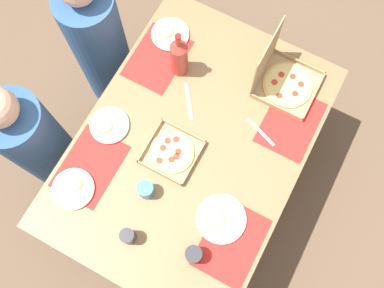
% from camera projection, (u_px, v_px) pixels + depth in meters
% --- Properties ---
extents(ground_plane, '(6.00, 6.00, 0.00)m').
position_uv_depth(ground_plane, '(192.00, 177.00, 2.82)').
color(ground_plane, brown).
extents(dining_table, '(1.50, 1.08, 0.73)m').
position_uv_depth(dining_table, '(192.00, 149.00, 2.21)').
color(dining_table, '#3F3328').
rests_on(dining_table, ground_plane).
extents(placemat_near_left, '(0.36, 0.26, 0.00)m').
position_uv_depth(placemat_near_left, '(231.00, 242.00, 1.98)').
color(placemat_near_left, red).
rests_on(placemat_near_left, dining_table).
extents(placemat_near_right, '(0.36, 0.26, 0.00)m').
position_uv_depth(placemat_near_right, '(291.00, 122.00, 2.16)').
color(placemat_near_right, red).
rests_on(placemat_near_right, dining_table).
extents(placemat_far_left, '(0.36, 0.26, 0.00)m').
position_uv_depth(placemat_far_left, '(90.00, 166.00, 2.09)').
color(placemat_far_left, red).
rests_on(placemat_far_left, dining_table).
extents(placemat_far_right, '(0.36, 0.26, 0.00)m').
position_uv_depth(placemat_far_right, '(158.00, 58.00, 2.26)').
color(placemat_far_right, red).
rests_on(placemat_far_right, dining_table).
extents(pizza_box_center, '(0.25, 0.25, 0.04)m').
position_uv_depth(pizza_box_center, '(172.00, 152.00, 2.10)').
color(pizza_box_center, tan).
rests_on(pizza_box_center, dining_table).
extents(pizza_box_corner_right, '(0.30, 0.30, 0.33)m').
position_uv_depth(pizza_box_corner_right, '(283.00, 79.00, 2.17)').
color(pizza_box_corner_right, tan).
rests_on(pizza_box_corner_right, dining_table).
extents(plate_far_left, '(0.21, 0.21, 0.03)m').
position_uv_depth(plate_far_left, '(73.00, 188.00, 2.05)').
color(plate_far_left, white).
rests_on(plate_far_left, dining_table).
extents(plate_middle, '(0.20, 0.20, 0.03)m').
position_uv_depth(plate_middle, '(109.00, 125.00, 2.14)').
color(plate_middle, white).
rests_on(plate_middle, dining_table).
extents(plate_near_right, '(0.21, 0.21, 0.03)m').
position_uv_depth(plate_near_right, '(170.00, 34.00, 2.30)').
color(plate_near_right, white).
rests_on(plate_near_right, dining_table).
extents(plate_far_right, '(0.24, 0.24, 0.03)m').
position_uv_depth(plate_far_right, '(221.00, 219.00, 2.00)').
color(plate_far_right, white).
rests_on(plate_far_right, dining_table).
extents(soda_bottle, '(0.09, 0.09, 0.32)m').
position_uv_depth(soda_bottle, '(179.00, 57.00, 2.12)').
color(soda_bottle, '#B2382D').
rests_on(soda_bottle, dining_table).
extents(cup_clear_right, '(0.08, 0.08, 0.10)m').
position_uv_depth(cup_clear_right, '(193.00, 254.00, 1.92)').
color(cup_clear_right, '#333338').
rests_on(cup_clear_right, dining_table).
extents(cup_clear_left, '(0.08, 0.08, 0.09)m').
position_uv_depth(cup_clear_left, '(146.00, 190.00, 2.01)').
color(cup_clear_left, teal).
rests_on(cup_clear_left, dining_table).
extents(cup_spare, '(0.07, 0.07, 0.10)m').
position_uv_depth(cup_spare, '(128.00, 236.00, 1.94)').
color(cup_spare, '#333338').
rests_on(cup_spare, dining_table).
extents(knife_by_near_left, '(0.18, 0.14, 0.00)m').
position_uv_depth(knife_by_near_left, '(189.00, 101.00, 2.19)').
color(knife_by_near_left, '#B7B7BC').
rests_on(knife_by_near_left, dining_table).
extents(fork_by_near_right, '(0.08, 0.18, 0.00)m').
position_uv_depth(fork_by_near_right, '(261.00, 132.00, 2.14)').
color(fork_by_near_right, '#B7B7BC').
rests_on(fork_by_near_right, dining_table).
extents(diner_left_seat, '(0.32, 0.32, 1.10)m').
position_uv_depth(diner_left_seat, '(37.00, 143.00, 2.37)').
color(diner_left_seat, '#33598C').
rests_on(diner_left_seat, ground_plane).
extents(diner_right_seat, '(0.32, 0.32, 1.16)m').
position_uv_depth(diner_right_seat, '(100.00, 46.00, 2.52)').
color(diner_right_seat, '#33598C').
rests_on(diner_right_seat, ground_plane).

